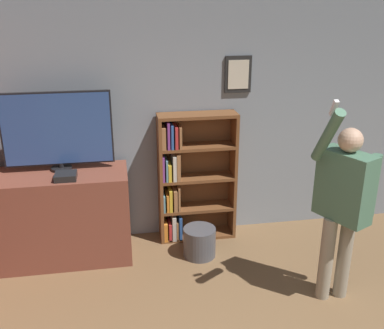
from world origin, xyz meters
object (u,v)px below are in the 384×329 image
Objects in this scene: person at (343,199)px; bookshelf at (189,179)px; game_console at (66,176)px; television at (57,131)px; waste_bin at (199,242)px.

bookshelf is at bearing -166.05° from person.
person is at bearing -21.45° from game_console.
bookshelf is 1.83m from person.
game_console is at bearing -163.09° from bookshelf.
game_console is at bearing -137.57° from person.
person reaches higher than television.
television is 0.57× the size of person.
waste_bin is at bearing -85.23° from bookshelf.
bookshelf is (1.40, 0.12, -0.69)m from television.
television is at bearing -142.28° from person.
bookshelf reaches higher than waste_bin.
game_console is (0.07, -0.28, -0.40)m from television.
game_console is 1.42m from bookshelf.
waste_bin is (0.04, -0.45, -0.58)m from bookshelf.
person reaches higher than bookshelf.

